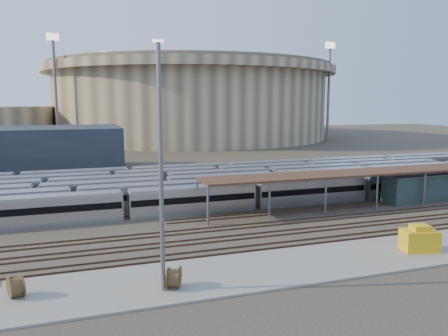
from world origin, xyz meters
The scene contains 15 objects.
ground centered at (0.00, 0.00, 0.00)m, with size 420.00×420.00×0.00m, color #383026.
apron centered at (-5.00, -15.00, 0.10)m, with size 50.00×9.00×0.20m, color gray.
subway_trains centered at (-0.16, 18.50, 1.80)m, with size 129.82×23.90×3.60m.
inspection_shed centered at (22.00, 4.00, 4.98)m, with size 60.30×6.00×5.30m.
empty_tracks centered at (0.00, -5.00, 0.09)m, with size 170.00×9.62×0.18m.
stadium centered at (25.00, 140.00, 16.47)m, with size 124.00×124.00×32.50m.
service_building centered at (-35.00, 55.00, 5.00)m, with size 42.00×20.00×10.00m, color #1E232D.
floodlight_0 centered at (-30.00, 110.00, 20.65)m, with size 4.00×1.00×38.40m.
floodlight_2 centered at (70.00, 100.00, 20.65)m, with size 4.00×1.00×38.40m.
floodlight_3 centered at (-10.00, 160.00, 20.65)m, with size 4.00×1.00×38.40m.
teal_boxcar centered at (30.11, 4.00, 2.01)m, with size 17.23×3.33×4.02m, color #1D464A.
cable_reel_west centered at (-28.50, -14.39, 1.07)m, with size 1.75×1.75×0.97m, color brown.
cable_reel_east centered at (-16.20, -16.60, 1.10)m, with size 1.80×1.80×1.00m, color brown.
yard_light_pole centered at (-17.12, -16.79, 10.33)m, with size 0.81×0.36×20.10m.
yellow_equipment centered at (10.06, -15.60, 1.31)m, with size 3.54×2.21×2.21m, color gold.
Camera 1 is at (-23.15, -50.79, 15.60)m, focal length 35.00 mm.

